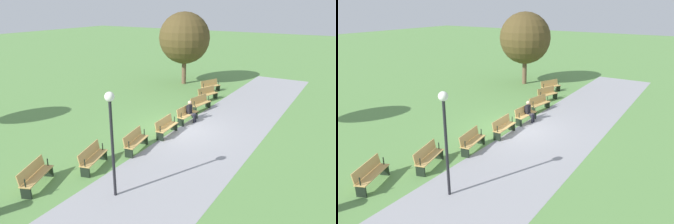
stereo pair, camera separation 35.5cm
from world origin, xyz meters
TOP-DOWN VIEW (x-y plane):
  - ground_plane at (0.00, 0.00)m, footprint 120.00×120.00m
  - path_paving at (0.00, 2.10)m, footprint 29.88×4.32m
  - bench_0 at (-7.64, -1.60)m, footprint 1.69×1.07m
  - bench_1 at (-5.53, -0.85)m, footprint 1.70×0.91m
  - bench_2 at (-3.35, -0.35)m, footprint 1.69×0.74m
  - bench_3 at (-1.12, -0.10)m, footprint 1.65×0.56m
  - bench_4 at (1.12, -0.10)m, footprint 1.65×0.56m
  - bench_5 at (3.35, -0.35)m, footprint 1.69×0.74m
  - bench_6 at (5.53, -0.85)m, footprint 1.70×0.91m
  - bench_7 at (7.64, -1.60)m, footprint 1.69×1.07m
  - person_seated at (-1.27, 0.05)m, footprint 0.34×0.53m
  - tree_1 at (-8.96, -4.57)m, footprint 4.06×4.06m
  - lamp_post at (6.56, 1.18)m, footprint 0.32×0.32m

SIDE VIEW (x-z plane):
  - ground_plane at x=0.00m, z-range 0.00..0.00m
  - path_paving at x=0.00m, z-range 0.00..0.01m
  - bench_0 at x=-7.64m, z-range 0.02..0.91m
  - bench_1 at x=-5.53m, z-range 0.02..0.91m
  - bench_2 at x=-3.35m, z-range 0.02..0.91m
  - bench_3 at x=-1.12m, z-range 0.02..0.91m
  - bench_4 at x=1.12m, z-range 0.02..0.91m
  - bench_5 at x=3.35m, z-range 0.02..0.91m
  - bench_6 at x=5.53m, z-range 0.02..0.91m
  - bench_7 at x=7.64m, z-range 0.02..0.91m
  - person_seated at x=-1.27m, z-range 0.04..1.24m
  - lamp_post at x=6.56m, z-range 0.75..4.47m
  - tree_1 at x=-8.96m, z-range 0.83..6.55m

